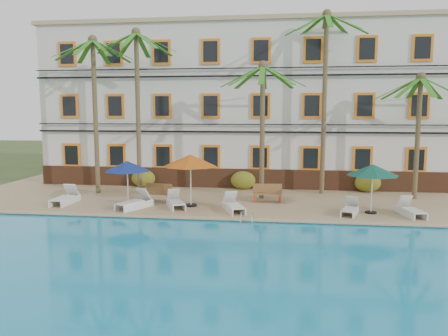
# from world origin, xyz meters

# --- Properties ---
(ground) EXTENTS (100.00, 100.00, 0.00)m
(ground) POSITION_xyz_m (0.00, 0.00, 0.00)
(ground) COLOR #384C23
(ground) RESTS_ON ground
(pool_deck) EXTENTS (30.00, 12.00, 0.25)m
(pool_deck) POSITION_xyz_m (0.00, 5.00, 0.12)
(pool_deck) COLOR tan
(pool_deck) RESTS_ON ground
(swimming_pool) EXTENTS (26.00, 12.00, 0.20)m
(swimming_pool) POSITION_xyz_m (0.00, -7.00, 0.10)
(swimming_pool) COLOR #198FBD
(swimming_pool) RESTS_ON ground
(pool_coping) EXTENTS (30.00, 0.35, 0.06)m
(pool_coping) POSITION_xyz_m (0.00, -0.90, 0.28)
(pool_coping) COLOR tan
(pool_coping) RESTS_ON pool_deck
(hotel_building) EXTENTS (25.40, 6.44, 10.22)m
(hotel_building) POSITION_xyz_m (0.00, 9.98, 5.37)
(hotel_building) COLOR silver
(hotel_building) RESTS_ON pool_deck
(palm_a) EXTENTS (4.50, 4.50, 8.87)m
(palm_a) POSITION_xyz_m (-7.68, 4.36, 5.89)
(palm_a) COLOR brown
(palm_a) RESTS_ON pool_deck
(palm_b) EXTENTS (4.50, 4.50, 9.23)m
(palm_b) POSITION_xyz_m (-5.23, 4.49, 6.10)
(palm_b) COLOR brown
(palm_b) RESTS_ON pool_deck
(palm_c) EXTENTS (4.50, 4.50, 7.31)m
(palm_c) POSITION_xyz_m (1.74, 4.04, 5.00)
(palm_c) COLOR brown
(palm_c) RESTS_ON pool_deck
(palm_d) EXTENTS (4.50, 4.50, 10.20)m
(palm_d) POSITION_xyz_m (5.10, 5.85, 6.64)
(palm_d) COLOR brown
(palm_d) RESTS_ON pool_deck
(palm_e) EXTENTS (4.50, 4.50, 6.70)m
(palm_e) POSITION_xyz_m (9.92, 4.94, 4.64)
(palm_e) COLOR brown
(palm_e) RESTS_ON pool_deck
(shrub_left) EXTENTS (1.50, 0.90, 1.10)m
(shrub_left) POSITION_xyz_m (-5.70, 6.60, 0.80)
(shrub_left) COLOR #284F16
(shrub_left) RESTS_ON pool_deck
(shrub_mid) EXTENTS (1.50, 0.90, 1.10)m
(shrub_mid) POSITION_xyz_m (0.51, 6.60, 0.80)
(shrub_mid) COLOR #284F16
(shrub_mid) RESTS_ON pool_deck
(shrub_right) EXTENTS (1.50, 0.90, 1.10)m
(shrub_right) POSITION_xyz_m (7.79, 6.60, 0.80)
(shrub_right) COLOR #284F16
(shrub_right) RESTS_ON pool_deck
(umbrella_blue) EXTENTS (2.29, 2.29, 2.29)m
(umbrella_blue) POSITION_xyz_m (-4.86, 1.48, 2.20)
(umbrella_blue) COLOR black
(umbrella_blue) RESTS_ON pool_deck
(umbrella_red) EXTENTS (2.66, 2.66, 2.66)m
(umbrella_red) POSITION_xyz_m (-1.66, 1.58, 2.52)
(umbrella_red) COLOR black
(umbrella_red) RESTS_ON pool_deck
(umbrella_green) EXTENTS (2.35, 2.35, 2.36)m
(umbrella_green) POSITION_xyz_m (6.91, 1.16, 2.26)
(umbrella_green) COLOR black
(umbrella_green) RESTS_ON pool_deck
(lounger_a) EXTENTS (0.75, 2.01, 0.94)m
(lounger_a) POSITION_xyz_m (-8.12, 1.33, 0.56)
(lounger_a) COLOR silver
(lounger_a) RESTS_ON pool_deck
(lounger_b) EXTENTS (1.51, 2.06, 0.93)m
(lounger_b) POSITION_xyz_m (-4.27, 0.76, 0.55)
(lounger_b) COLOR silver
(lounger_b) RESTS_ON pool_deck
(lounger_c) EXTENTS (1.35, 1.93, 0.86)m
(lounger_c) POSITION_xyz_m (-2.34, 1.17, 0.53)
(lounger_c) COLOR silver
(lounger_c) RESTS_ON pool_deck
(lounger_d) EXTENTS (1.31, 1.98, 0.88)m
(lounger_d) POSITION_xyz_m (0.56, 0.70, 0.54)
(lounger_d) COLOR silver
(lounger_d) RESTS_ON pool_deck
(lounger_e) EXTENTS (1.07, 1.74, 0.78)m
(lounger_e) POSITION_xyz_m (5.91, 0.80, 0.50)
(lounger_e) COLOR silver
(lounger_e) RESTS_ON pool_deck
(lounger_f) EXTENTS (1.00, 1.90, 0.85)m
(lounger_f) POSITION_xyz_m (8.57, 0.84, 0.53)
(lounger_f) COLOR silver
(lounger_f) RESTS_ON pool_deck
(bench_left) EXTENTS (1.56, 0.77, 0.93)m
(bench_left) POSITION_xyz_m (-3.55, 2.48, 0.72)
(bench_left) COLOR olive
(bench_left) RESTS_ON pool_deck
(bench_right) EXTENTS (1.53, 0.59, 0.93)m
(bench_right) POSITION_xyz_m (2.07, 3.11, 0.72)
(bench_right) COLOR olive
(bench_right) RESTS_ON pool_deck
(pool_ladder) EXTENTS (0.54, 0.74, 0.74)m
(pool_ladder) POSITION_xyz_m (1.33, -1.00, 0.25)
(pool_ladder) COLOR silver
(pool_ladder) RESTS_ON ground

